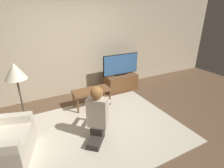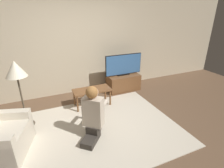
% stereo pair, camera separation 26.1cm
% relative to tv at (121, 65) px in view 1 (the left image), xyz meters
% --- Properties ---
extents(ground_plane, '(10.00, 10.00, 0.00)m').
position_rel_tv_xyz_m(ground_plane, '(-1.23, -1.48, -0.75)').
color(ground_plane, brown).
extents(wall_back, '(10.00, 0.06, 2.60)m').
position_rel_tv_xyz_m(wall_back, '(-1.23, 0.45, 0.55)').
color(wall_back, beige).
rests_on(wall_back, ground_plane).
extents(rug, '(2.92, 2.34, 0.02)m').
position_rel_tv_xyz_m(rug, '(-1.23, -1.48, -0.74)').
color(rug, beige).
rests_on(rug, ground_plane).
extents(tv_stand, '(0.91, 0.47, 0.45)m').
position_rel_tv_xyz_m(tv_stand, '(0.00, -0.00, -0.53)').
color(tv_stand, brown).
rests_on(tv_stand, ground_plane).
extents(tv, '(1.08, 0.08, 0.59)m').
position_rel_tv_xyz_m(tv, '(0.00, 0.00, 0.00)').
color(tv, black).
rests_on(tv, tv_stand).
extents(coffee_table, '(0.88, 0.40, 0.43)m').
position_rel_tv_xyz_m(coffee_table, '(-1.10, -0.53, -0.38)').
color(coffee_table, brown).
rests_on(coffee_table, ground_plane).
extents(floor_lamp, '(0.37, 0.37, 1.34)m').
position_rel_tv_xyz_m(floor_lamp, '(-2.55, -0.77, 0.36)').
color(floor_lamp, '#4C4233').
rests_on(floor_lamp, ground_plane).
extents(armchair, '(0.93, 1.01, 0.85)m').
position_rel_tv_xyz_m(armchair, '(-2.90, -1.44, -0.46)').
color(armchair, beige).
rests_on(armchair, ground_plane).
extents(person_kneeling, '(0.69, 0.74, 1.00)m').
position_rel_tv_xyz_m(person_kneeling, '(-1.43, -1.65, -0.23)').
color(person_kneeling, '#332D28').
rests_on(person_kneeling, rug).
extents(remote, '(0.04, 0.15, 0.02)m').
position_rel_tv_xyz_m(remote, '(-1.10, -0.61, -0.31)').
color(remote, black).
rests_on(remote, coffee_table).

